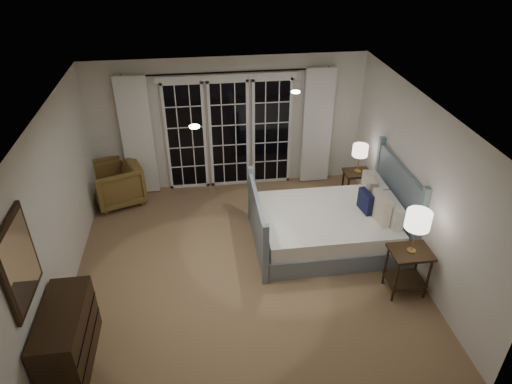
{
  "coord_description": "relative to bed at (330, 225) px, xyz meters",
  "views": [
    {
      "loc": [
        -0.55,
        -5.3,
        4.6
      ],
      "look_at": [
        0.22,
        0.4,
        1.05
      ],
      "focal_mm": 32.0,
      "sensor_mm": 36.0,
      "label": 1
    }
  ],
  "objects": [
    {
      "name": "curtain_rod",
      "position": [
        -1.41,
        2.0,
        1.92
      ],
      "size": [
        3.5,
        0.03,
        0.03
      ],
      "primitive_type": "cylinder",
      "rotation": [
        0.0,
        1.57,
        0.0
      ],
      "color": "black",
      "rests_on": "wall_back"
    },
    {
      "name": "bed",
      "position": [
        0.0,
        0.0,
        0.0
      ],
      "size": [
        2.27,
        1.63,
        1.32
      ],
      "color": "gray",
      "rests_on": "floor"
    },
    {
      "name": "lamp_right",
      "position": [
        0.81,
        1.15,
        0.69
      ],
      "size": [
        0.27,
        0.27,
        0.53
      ],
      "color": "tan",
      "rests_on": "nightstand_right"
    },
    {
      "name": "armchair",
      "position": [
        -3.51,
        1.7,
        0.06
      ],
      "size": [
        1.09,
        1.07,
        0.78
      ],
      "primitive_type": "imported",
      "rotation": [
        0.0,
        0.0,
        -1.22
      ],
      "color": "brown",
      "rests_on": "floor"
    },
    {
      "name": "wall_front",
      "position": [
        -1.41,
        -2.9,
        0.92
      ],
      "size": [
        5.0,
        0.02,
        2.5
      ],
      "primitive_type": "cube",
      "color": "silver",
      "rests_on": "floor"
    },
    {
      "name": "lamp_left",
      "position": [
        0.75,
        -1.24,
        0.88
      ],
      "size": [
        0.33,
        0.33,
        0.63
      ],
      "color": "tan",
      "rests_on": "nightstand_left"
    },
    {
      "name": "downlight_b",
      "position": [
        -2.01,
        -0.8,
        2.16
      ],
      "size": [
        0.12,
        0.12,
        0.01
      ],
      "primitive_type": "cylinder",
      "color": "white",
      "rests_on": "ceiling"
    },
    {
      "name": "mirror",
      "position": [
        -3.88,
        -1.84,
        1.22
      ],
      "size": [
        0.05,
        0.85,
        1.0
      ],
      "color": "#312010",
      "rests_on": "wall_left"
    },
    {
      "name": "curtain_left",
      "position": [
        -3.06,
        1.98,
        0.82
      ],
      "size": [
        0.55,
        0.1,
        2.25
      ],
      "primitive_type": "cube",
      "color": "white",
      "rests_on": "curtain_rod"
    },
    {
      "name": "nightstand_left",
      "position": [
        0.75,
        -1.24,
        0.14
      ],
      "size": [
        0.55,
        0.44,
        0.71
      ],
      "color": "#312010",
      "rests_on": "floor"
    },
    {
      "name": "downlight_a",
      "position": [
        -0.61,
        0.2,
        2.16
      ],
      "size": [
        0.12,
        0.12,
        0.01
      ],
      "primitive_type": "cylinder",
      "color": "white",
      "rests_on": "ceiling"
    },
    {
      "name": "ceiling",
      "position": [
        -1.41,
        -0.4,
        2.17
      ],
      "size": [
        5.0,
        5.0,
        0.0
      ],
      "primitive_type": "plane",
      "rotation": [
        3.14,
        0.0,
        0.0
      ],
      "color": "white",
      "rests_on": "wall_back"
    },
    {
      "name": "wall_back",
      "position": [
        -1.41,
        2.1,
        0.92
      ],
      "size": [
        5.0,
        0.02,
        2.5
      ],
      "primitive_type": "cube",
      "color": "silver",
      "rests_on": "floor"
    },
    {
      "name": "wall_left",
      "position": [
        -3.91,
        -0.4,
        0.92
      ],
      "size": [
        0.02,
        5.0,
        2.5
      ],
      "primitive_type": "cube",
      "color": "silver",
      "rests_on": "floor"
    },
    {
      "name": "floor",
      "position": [
        -1.41,
        -0.4,
        -0.33
      ],
      "size": [
        5.0,
        5.0,
        0.0
      ],
      "primitive_type": "plane",
      "color": "#866048",
      "rests_on": "ground"
    },
    {
      "name": "nightstand_right",
      "position": [
        0.81,
        1.15,
        0.07
      ],
      "size": [
        0.47,
        0.37,
        0.61
      ],
      "color": "#312010",
      "rests_on": "floor"
    },
    {
      "name": "dresser",
      "position": [
        -3.64,
        -1.84,
        0.07
      ],
      "size": [
        0.49,
        1.14,
        0.81
      ],
      "color": "#312010",
      "rests_on": "floor"
    },
    {
      "name": "wall_right",
      "position": [
        1.09,
        -0.4,
        0.92
      ],
      "size": [
        0.02,
        5.0,
        2.5
      ],
      "primitive_type": "cube",
      "color": "silver",
      "rests_on": "floor"
    },
    {
      "name": "french_doors",
      "position": [
        -1.41,
        2.06,
        0.76
      ],
      "size": [
        2.5,
        0.04,
        2.2
      ],
      "color": "black",
      "rests_on": "wall_back"
    },
    {
      "name": "curtain_right",
      "position": [
        0.24,
        1.98,
        0.82
      ],
      "size": [
        0.55,
        0.1,
        2.25
      ],
      "primitive_type": "cube",
      "color": "white",
      "rests_on": "curtain_rod"
    }
  ]
}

